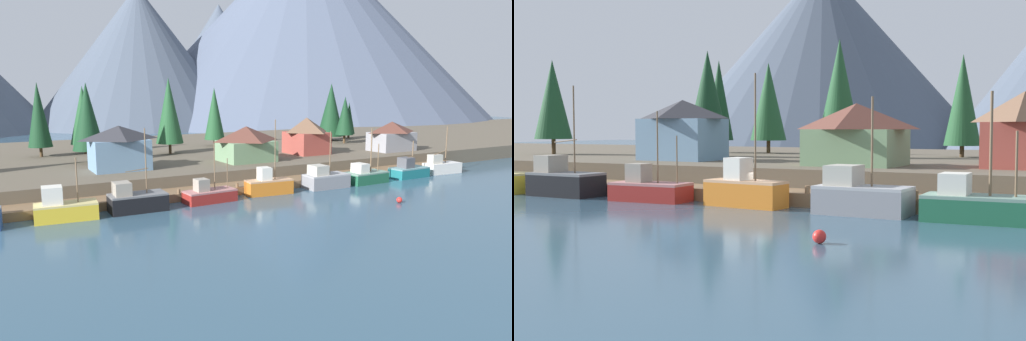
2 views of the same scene
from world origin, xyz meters
TOP-DOWN VIEW (x-y plane):
  - ground_plane at (0.00, 20.00)m, footprint 400.00×400.00m
  - dock at (0.00, 1.99)m, footprint 80.00×4.00m
  - shoreline_bank at (0.00, 32.00)m, footprint 400.00×56.00m
  - mountain_west_peak at (-55.24, 139.54)m, footprint 94.75×94.75m
  - fishing_boat_black at (-17.85, -1.80)m, footprint 6.32×3.29m
  - fishing_boat_red at (-8.87, -1.71)m, footprint 6.40×3.12m
  - fishing_boat_orange at (-0.28, -1.50)m, footprint 6.34×2.78m
  - fishing_boat_grey at (8.76, -1.75)m, footprint 6.31×3.20m
  - fishing_boat_green at (16.15, -1.86)m, footprint 6.37×3.40m
  - house_blue at (-15.82, 12.76)m, footprint 7.95×6.05m
  - house_red at (17.01, 14.23)m, footprint 6.15×7.08m
  - house_green at (3.50, 11.46)m, footprint 8.13×6.99m
  - conifer_near_left at (-23.84, 32.52)m, footprint 3.84×3.84m
  - conifer_mid_left at (-16.70, 33.14)m, footprint 4.68×4.68m
  - conifer_back_left at (-18.30, 21.25)m, footprint 4.65×4.65m
  - conifer_back_right at (-3.84, 25.68)m, footprint 4.72×4.72m
  - conifer_far_left at (-39.03, 17.84)m, footprint 4.60×4.60m
  - conifer_far_right at (8.07, 32.87)m, footprint 4.08×4.08m
  - channel_buoy at (10.97, -13.53)m, footprint 0.70×0.70m

SIDE VIEW (x-z plane):
  - ground_plane at x=0.00m, z-range -1.00..0.00m
  - channel_buoy at x=10.97m, z-range 0.00..0.70m
  - dock at x=0.00m, z-range -0.30..1.30m
  - fishing_boat_red at x=-8.87m, z-range -2.62..4.48m
  - fishing_boat_green at x=16.15m, z-range -2.95..5.05m
  - fishing_boat_grey at x=8.76m, z-range -2.70..5.14m
  - fishing_boat_black at x=-17.85m, z-range -3.42..5.89m
  - fishing_boat_orange at x=-0.28m, z-range -3.61..6.10m
  - shoreline_bank at x=0.00m, z-range 0.00..2.50m
  - house_green at x=3.50m, z-range 2.56..8.00m
  - house_blue at x=-15.82m, z-range 2.57..8.70m
  - house_red at x=17.01m, z-range 2.57..8.85m
  - conifer_far_right at x=8.07m, z-range 3.14..14.67m
  - conifer_mid_left at x=-16.70m, z-range 3.34..15.05m
  - conifer_far_left at x=-39.03m, z-range 3.45..15.21m
  - conifer_near_left at x=-23.84m, z-range 3.31..15.62m
  - conifer_back_left at x=-18.30m, z-range 3.47..15.61m
  - conifer_back_right at x=-3.84m, z-range 3.42..16.54m
  - mountain_west_peak at x=-55.24m, z-range 0.00..53.39m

